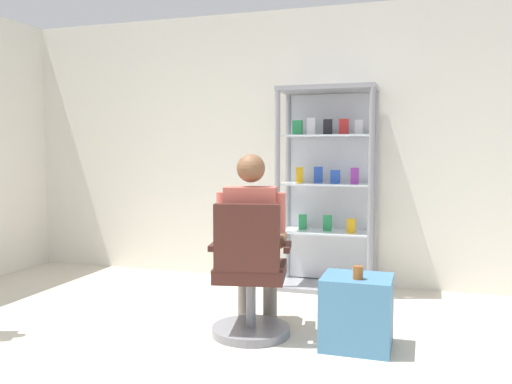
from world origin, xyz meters
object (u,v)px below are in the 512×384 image
object	(u,v)px
display_cabinet_main	(328,187)
office_chair	(250,282)
storage_crate	(357,312)
tea_glass	(358,273)
seated_shopkeeper	(253,234)

from	to	relation	value
display_cabinet_main	office_chair	world-z (taller)	display_cabinet_main
storage_crate	tea_glass	xyz separation A→B (m)	(0.01, -0.08, 0.28)
display_cabinet_main	storage_crate	xyz separation A→B (m)	(0.46, -1.49, -0.73)
office_chair	tea_glass	size ratio (longest dim) A/B	11.11
seated_shopkeeper	tea_glass	world-z (taller)	seated_shopkeeper
display_cabinet_main	storage_crate	bearing A→B (deg)	-72.75
display_cabinet_main	tea_glass	world-z (taller)	display_cabinet_main
office_chair	tea_glass	bearing A→B (deg)	-3.06
seated_shopkeeper	storage_crate	size ratio (longest dim) A/B	2.68
storage_crate	tea_glass	world-z (taller)	tea_glass
office_chair	storage_crate	distance (m)	0.75
display_cabinet_main	storage_crate	size ratio (longest dim) A/B	3.95
seated_shopkeeper	storage_crate	world-z (taller)	seated_shopkeeper
display_cabinet_main	office_chair	size ratio (longest dim) A/B	1.98
storage_crate	office_chair	bearing A→B (deg)	-177.23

